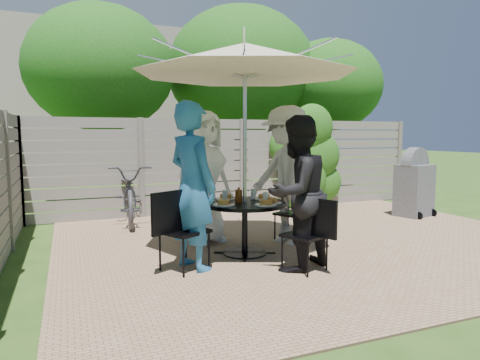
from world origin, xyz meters
name	(u,v)px	position (x,y,z in m)	size (l,w,h in m)	color
backyard_envelope	(166,105)	(0.09, 10.29, 2.61)	(60.00, 60.00, 5.00)	#2B4916
patio_table	(245,218)	(-1.19, -0.01, 0.48)	(1.36, 1.36, 0.68)	black
umbrella	(245,59)	(-1.19, -0.01, 2.45)	(3.55, 3.55, 2.65)	silver
chair_back	(198,225)	(-1.55, 0.89, 0.25)	(0.49, 0.63, 0.83)	black
person_back	(203,178)	(-1.50, 0.76, 0.94)	(0.92, 0.60, 1.87)	white
chair_left	(183,247)	(-2.09, -0.37, 0.28)	(0.71, 0.61, 0.93)	black
person_left	(192,186)	(-1.96, -0.32, 0.95)	(0.70, 0.46, 1.91)	#226296
chair_front	(306,250)	(-0.83, -0.90, 0.26)	(0.53, 0.65, 0.85)	black
person_front	(297,194)	(-0.88, -0.78, 0.87)	(0.85, 0.66, 1.75)	black
chair_right	(292,224)	(-0.30, 0.35, 0.25)	(0.64, 0.55, 0.84)	black
person_right	(287,176)	(-0.42, 0.30, 0.97)	(1.25, 0.72, 1.93)	beige
plate_back	(226,197)	(-1.33, 0.33, 0.71)	(0.26, 0.26, 0.06)	white
plate_left	(224,203)	(-1.53, -0.14, 0.71)	(0.26, 0.26, 0.06)	white
plate_front	(266,203)	(-1.06, -0.34, 0.71)	(0.26, 0.26, 0.06)	white
plate_right	(264,197)	(-0.86, 0.13, 0.71)	(0.26, 0.26, 0.06)	white
plate_extra	(272,201)	(-0.91, -0.22, 0.71)	(0.24, 0.24, 0.06)	white
glass_back	(225,195)	(-1.39, 0.19, 0.75)	(0.07, 0.07, 0.14)	silver
glass_front	(266,198)	(-1.00, -0.21, 0.75)	(0.07, 0.07, 0.14)	silver
glass_right	(253,194)	(-0.99, 0.19, 0.75)	(0.07, 0.07, 0.14)	silver
syrup_jug	(239,196)	(-1.27, 0.02, 0.76)	(0.09, 0.09, 0.16)	#59280C
coffee_cup	(238,195)	(-1.18, 0.23, 0.74)	(0.08, 0.08, 0.12)	#C6B293
bicycle	(130,194)	(-2.27, 2.60, 0.52)	(0.69, 1.96, 1.03)	#333338
bbq_grill	(414,185)	(2.74, 1.18, 0.59)	(0.75, 0.64, 1.30)	slate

